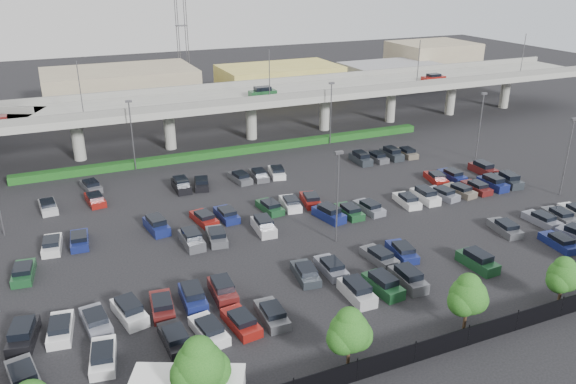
# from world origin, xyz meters

# --- Properties ---
(ground) EXTENTS (280.00, 280.00, 0.00)m
(ground) POSITION_xyz_m (0.00, 0.00, 0.00)
(ground) COLOR black
(overpass) EXTENTS (150.00, 13.00, 15.80)m
(overpass) POSITION_xyz_m (-0.21, 31.97, 6.97)
(overpass) COLOR gray
(overpass) RESTS_ON ground
(hedge) EXTENTS (66.00, 1.60, 1.10)m
(hedge) POSITION_xyz_m (0.00, 25.00, 0.55)
(hedge) COLOR #113C13
(hedge) RESTS_ON ground
(fence) EXTENTS (70.00, 0.10, 2.00)m
(fence) POSITION_xyz_m (-0.05, -28.00, 0.90)
(fence) COLOR black
(fence) RESTS_ON ground
(tree_row) EXTENTS (65.07, 3.66, 5.94)m
(tree_row) POSITION_xyz_m (0.70, -26.53, 3.52)
(tree_row) COLOR #332316
(tree_row) RESTS_ON ground
(parked_cars) EXTENTS (63.06, 41.67, 1.67)m
(parked_cars) POSITION_xyz_m (-0.36, -4.52, 0.61)
(parked_cars) COLOR #4A4B50
(parked_cars) RESTS_ON ground
(light_poles) EXTENTS (66.90, 48.38, 10.30)m
(light_poles) POSITION_xyz_m (-4.13, 2.00, 6.24)
(light_poles) COLOR #4B4A4F
(light_poles) RESTS_ON ground
(distant_buildings) EXTENTS (138.00, 24.00, 9.00)m
(distant_buildings) POSITION_xyz_m (12.38, 61.81, 3.74)
(distant_buildings) COLOR gray
(distant_buildings) RESTS_ON ground
(comm_tower) EXTENTS (2.40, 2.40, 30.00)m
(comm_tower) POSITION_xyz_m (4.00, 74.00, 15.61)
(comm_tower) COLOR #4B4A4F
(comm_tower) RESTS_ON ground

